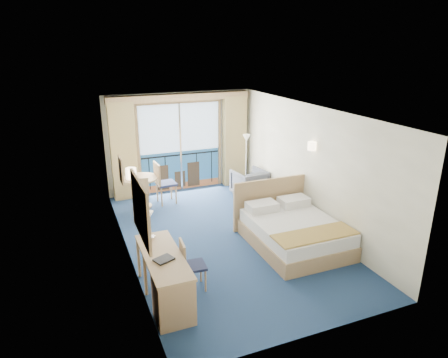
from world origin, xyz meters
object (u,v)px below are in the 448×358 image
Objects in this scene: desk_chair at (189,263)px; round_table at (141,185)px; nightstand at (285,204)px; desk at (171,290)px; bed at (293,231)px; table_chair_a at (162,181)px; armchair at (249,183)px; table_chair_b at (141,195)px; floor_lamp at (246,149)px.

round_table is at bearing 4.96° from desk_chair.
desk reaches higher than nightstand.
bed is 4.01m from round_table.
table_chair_a is (-2.49, 1.86, 0.31)m from nightstand.
bed is 2.44× the size of round_table.
nightstand is at bearing 66.28° from bed.
armchair is 4.50m from desk_chair.
bed reaches higher than desk.
bed is at bearing -69.44° from desk_chair.
armchair is at bearing 51.65° from desk.
nightstand is 0.76× the size of armchair.
nightstand is 3.62m from desk_chair.
round_table is (-2.46, 3.15, 0.28)m from bed.
round_table reaches higher than armchair.
round_table is 0.96× the size of table_chair_b.
bed is 2.34× the size of table_chair_b.
armchair is 0.89× the size of table_chair_b.
table_chair_a is at bearing 77.85° from desk.
bed is at bearing 74.66° from armchair.
desk is at bearing 144.69° from desk_chair.
floor_lamp is (0.09, 0.41, 0.84)m from armchair.
round_table is at bearing 84.77° from desk.
table_chair_b is (-0.15, 3.33, 0.01)m from desk_chair.
desk_chair is at bearing -145.90° from nightstand.
desk_chair is 0.81× the size of table_chair_a.
floor_lamp is at bearing -110.22° from armchair.
nightstand is 0.38× the size of floor_lamp.
nightstand is at bearing 36.75° from desk.
nightstand is at bearing -9.94° from table_chair_b.
floor_lamp reaches higher than armchair.
nightstand is 3.42m from table_chair_b.
floor_lamp is (-0.13, 1.92, 0.90)m from nightstand.
table_chair_b reaches higher than round_table.
floor_lamp reaches higher than table_chair_b.
table_chair_b is at bearing 157.53° from nightstand.
table_chair_a is (0.55, 0.02, 0.03)m from round_table.
desk_chair reaches higher than round_table.
nightstand is 3.12m from table_chair_a.
round_table is at bearing 88.83° from table_chair_a.
bed is 1.26× the size of desk.
table_chair_a reaches higher than round_table.
desk_chair is at bearing -89.29° from round_table.
armchair is at bearing -33.91° from desk_chair.
nightstand is 4.31m from desk.
desk is 1.94× the size of round_table.
bed is at bearing 23.62° from desk.
desk is 0.71m from desk_chair.
bed is 3.68m from table_chair_b.
round_table is at bearing 128.01° from bed.
nightstand is 1.53m from armchair.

